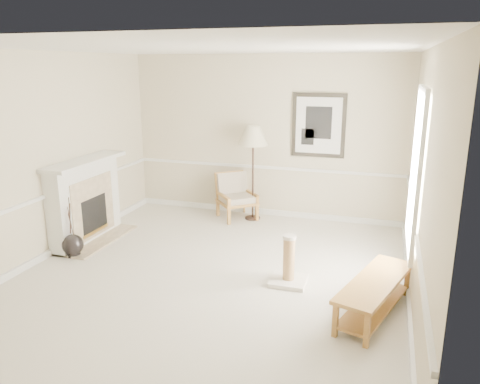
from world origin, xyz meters
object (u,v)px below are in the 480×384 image
at_px(floor_lamp, 253,138).
at_px(scratching_post, 289,268).
at_px(floor_vase, 73,245).
at_px(armchair, 235,194).
at_px(bench, 375,291).

distance_m(floor_lamp, scratching_post, 2.92).
xyz_separation_m(floor_vase, scratching_post, (3.18, 0.09, 0.04)).
bearing_deg(armchair, floor_vase, -165.18).
height_order(floor_vase, armchair, floor_vase).
height_order(floor_vase, scratching_post, floor_vase).
distance_m(armchair, scratching_post, 2.82).
bearing_deg(floor_lamp, floor_vase, -129.45).
height_order(armchair, bench, armchair).
height_order(floor_lamp, bench, floor_lamp).
xyz_separation_m(armchair, scratching_post, (1.50, -2.38, -0.24)).
height_order(armchair, scratching_post, armchair).
distance_m(floor_vase, scratching_post, 3.18).
relative_size(floor_lamp, scratching_post, 2.61).
distance_m(bench, scratching_post, 1.18).
bearing_deg(armchair, floor_lamp, -43.90).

